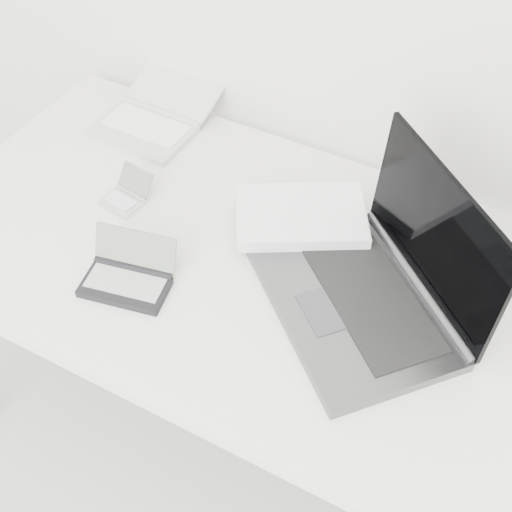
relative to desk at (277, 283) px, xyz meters
The scene contains 5 objects.
desk is the anchor object (origin of this frame).
laptop_large 0.19m from the desk, 15.94° to the left, with size 0.64×0.56×0.29m.
netbook_open_white 0.59m from the desk, 150.32° to the left, with size 0.25×0.32×0.07m.
pda_silver 0.41m from the desk, behind, with size 0.10×0.12×0.06m.
palmtop_charcoal 0.32m from the desk, 143.81° to the right, with size 0.20×0.17×0.09m.
Camera 1 is at (0.44, 0.65, 1.84)m, focal length 50.00 mm.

